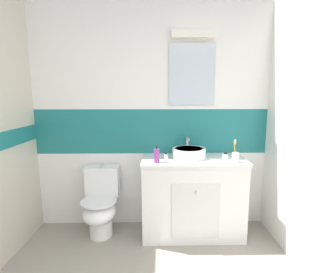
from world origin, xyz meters
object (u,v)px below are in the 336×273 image
Objects in this scene: toilet at (101,204)px; soap_dispenser at (157,156)px; perfume_flask_small at (166,157)px; toothbrush_cup at (235,156)px; lotion_bottle_short at (225,157)px; sink_basin at (189,152)px.

toilet is 0.85m from soap_dispenser.
toilet is 7.08× the size of perfume_flask_small.
perfume_flask_small is (-0.69, 0.00, -0.01)m from toothbrush_cup.
soap_dispenser is 0.68m from lotion_bottle_short.
sink_basin reaches higher than perfume_flask_small.
sink_basin is at bearing 2.56° from toilet.
lotion_bottle_short is at bearing -6.43° from toilet.
toothbrush_cup is 0.10m from lotion_bottle_short.
toothbrush_cup is 0.78m from soap_dispenser.
soap_dispenser reaches higher than perfume_flask_small.
toilet is 1.51m from toothbrush_cup.
toilet is at bearing -177.44° from sink_basin.
perfume_flask_small is (0.70, -0.15, 0.55)m from toilet.
toothbrush_cup is 0.69m from perfume_flask_small.
lotion_bottle_short is (0.34, -0.19, -0.01)m from sink_basin.
toilet is at bearing 166.18° from soap_dispenser.
toothbrush_cup is at bearing -0.16° from perfume_flask_small.
toothbrush_cup is (0.44, -0.20, 0.00)m from sink_basin.
sink_basin is 3.95× the size of lotion_bottle_short.
toilet is at bearing 173.63° from toothbrush_cup.
toilet is 4.23× the size of soap_dispenser.
soap_dispenser is at bearing -13.82° from toilet.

